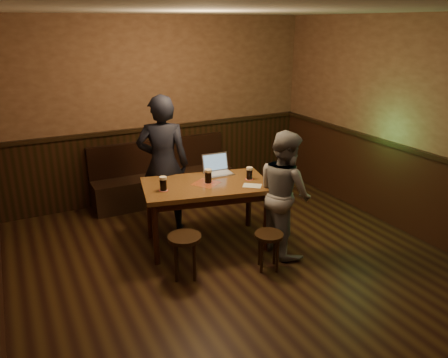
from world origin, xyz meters
TOP-DOWN VIEW (x-y plane):
  - room at (0.00, 0.22)m, footprint 5.04×6.04m
  - bench at (-0.08, 2.75)m, footprint 2.20×0.50m
  - pub_table at (-0.08, 1.10)m, footprint 1.68×1.17m
  - stool_left at (-0.62, 0.50)m, footprint 0.48×0.48m
  - stool_right at (0.29, 0.22)m, footprint 0.43×0.43m
  - pint_left at (-0.62, 1.11)m, footprint 0.11×0.11m
  - pint_mid at (-0.05, 1.11)m, footprint 0.12×0.12m
  - pint_right at (0.47, 0.99)m, footprint 0.10×0.10m
  - laptop at (0.21, 1.39)m, footprint 0.37×0.30m
  - menu at (0.38, 0.77)m, footprint 0.27×0.25m
  - person_suit at (-0.40, 1.74)m, footprint 0.79×0.66m
  - person_grey at (0.68, 0.52)m, footprint 0.60×0.76m

SIDE VIEW (x-z plane):
  - bench at x=-0.08m, z-range -0.16..0.79m
  - stool_right at x=0.29m, z-range 0.13..0.58m
  - stool_left at x=-0.62m, z-range 0.15..0.65m
  - pub_table at x=-0.08m, z-range 0.30..1.12m
  - person_grey at x=0.68m, z-range 0.00..1.52m
  - menu at x=0.38m, z-range 0.82..0.82m
  - laptop at x=0.21m, z-range 0.76..1.01m
  - pint_right at x=0.47m, z-range 0.82..0.98m
  - pint_left at x=-0.62m, z-range 0.82..0.99m
  - pint_mid at x=-0.05m, z-range 0.82..1.00m
  - person_suit at x=-0.40m, z-range 0.00..1.85m
  - room at x=0.00m, z-range -0.22..2.62m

